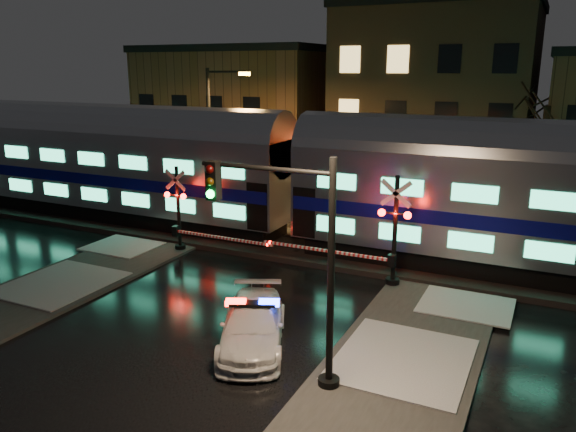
# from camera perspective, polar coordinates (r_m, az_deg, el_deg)

# --- Properties ---
(ground) EXTENTS (120.00, 120.00, 0.00)m
(ground) POSITION_cam_1_polar(r_m,az_deg,el_deg) (21.07, -3.75, -7.28)
(ground) COLOR black
(ground) RESTS_ON ground
(ballast) EXTENTS (90.00, 4.20, 0.24)m
(ballast) POSITION_cam_1_polar(r_m,az_deg,el_deg) (25.23, 1.81, -3.17)
(ballast) COLOR black
(ballast) RESTS_ON ground
(sidewalk_right) EXTENTS (4.00, 20.00, 0.12)m
(sidewalk_right) POSITION_cam_1_polar(r_m,az_deg,el_deg) (13.86, 8.34, -19.92)
(sidewalk_right) COLOR #2D2D2D
(sidewalk_right) RESTS_ON ground
(building_left) EXTENTS (14.00, 10.00, 9.00)m
(building_left) POSITION_cam_1_polar(r_m,az_deg,el_deg) (45.21, -4.59, 10.47)
(building_left) COLOR #543120
(building_left) RESTS_ON ground
(building_mid) EXTENTS (12.00, 11.00, 11.50)m
(building_mid) POSITION_cam_1_polar(r_m,az_deg,el_deg) (40.26, 14.94, 11.27)
(building_mid) COLOR brown
(building_mid) RESTS_ON ground
(train) EXTENTS (51.00, 3.12, 5.92)m
(train) POSITION_cam_1_polar(r_m,az_deg,el_deg) (24.63, 0.75, 4.23)
(train) COLOR black
(train) RESTS_ON ballast
(police_car) EXTENTS (3.47, 4.79, 1.44)m
(police_car) POSITION_cam_1_polar(r_m,az_deg,el_deg) (16.70, -3.60, -11.02)
(police_car) COLOR silver
(police_car) RESTS_ON ground
(crossing_signal_right) EXTENTS (5.96, 0.66, 4.22)m
(crossing_signal_right) POSITION_cam_1_polar(r_m,az_deg,el_deg) (20.93, 9.75, -2.54)
(crossing_signal_right) COLOR black
(crossing_signal_right) RESTS_ON ground
(crossing_signal_left) EXTENTS (5.39, 0.64, 3.82)m
(crossing_signal_left) POSITION_cam_1_polar(r_m,az_deg,el_deg) (24.80, -10.49, -0.25)
(crossing_signal_left) COLOR black
(crossing_signal_left) RESTS_ON ground
(traffic_light) EXTENTS (3.85, 0.70, 5.95)m
(traffic_light) POSITION_cam_1_polar(r_m,az_deg,el_deg) (13.91, 0.74, -5.17)
(traffic_light) COLOR black
(traffic_light) RESTS_ON ground
(streetlight) EXTENTS (2.64, 0.28, 7.90)m
(streetlight) POSITION_cam_1_polar(r_m,az_deg,el_deg) (31.20, -7.56, 8.53)
(streetlight) COLOR black
(streetlight) RESTS_ON ground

